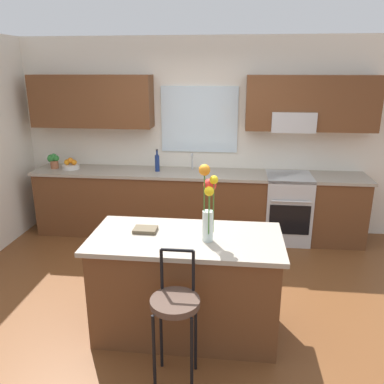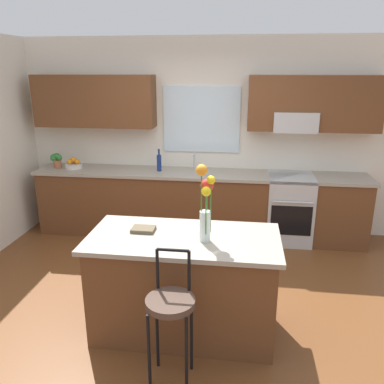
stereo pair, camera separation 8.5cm
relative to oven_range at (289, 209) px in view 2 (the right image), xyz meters
The scene contains 12 objects.
ground_plane 2.14m from the oven_range, 126.56° to the right, with size 14.00×14.00×0.00m, color brown.
back_wall_assembly 1.64m from the oven_range, 165.68° to the left, with size 5.60×0.50×2.70m.
counter_run 1.24m from the oven_range, behind, with size 4.56×0.64×0.92m.
sink_faucet 1.47m from the oven_range, behind, with size 0.02×0.13×0.23m.
oven_range is the anchor object (origin of this frame).
kitchen_island 2.40m from the oven_range, 117.90° to the right, with size 1.63×0.81×0.92m.
bar_stool_near 2.97m from the oven_range, 112.30° to the right, with size 0.36×0.36×1.04m.
flower_vase 2.50m from the oven_range, 113.20° to the right, with size 0.16×0.18×0.65m.
cookbook 2.58m from the oven_range, 125.95° to the right, with size 0.20×0.15×0.03m, color brown.
fruit_bowl_oranges 3.08m from the oven_range, behind, with size 0.24×0.24×0.16m.
bottle_olive_oil 1.89m from the oven_range, behind, with size 0.06×0.06×0.31m.
potted_plant_small 3.34m from the oven_range, behind, with size 0.18×0.12×0.21m.
Camera 2 is at (0.59, -3.46, 2.28)m, focal length 36.60 mm.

